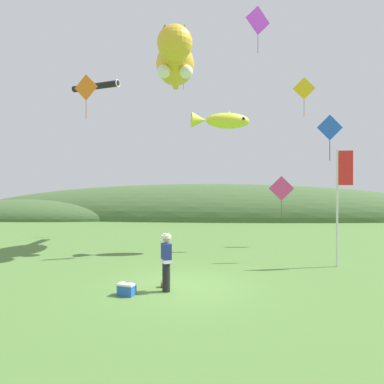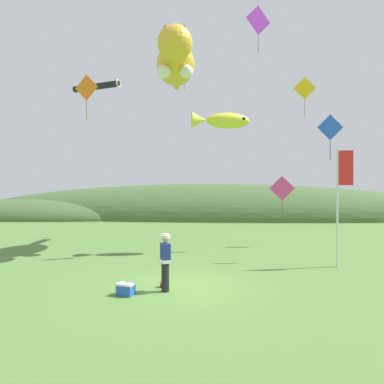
% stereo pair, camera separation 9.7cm
% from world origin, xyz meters
% --- Properties ---
extents(ground_plane, '(120.00, 120.00, 0.00)m').
position_xyz_m(ground_plane, '(0.00, 0.00, 0.00)').
color(ground_plane, '#517A38').
extents(distant_hill_ridge, '(60.08, 13.70, 7.62)m').
position_xyz_m(distant_hill_ridge, '(-2.41, 27.50, 0.00)').
color(distant_hill_ridge, '#426033').
rests_on(distant_hill_ridge, ground).
extents(festival_attendant, '(0.41, 0.49, 1.77)m').
position_xyz_m(festival_attendant, '(-0.44, -0.58, 0.95)').
color(festival_attendant, black).
rests_on(festival_attendant, ground).
extents(kite_spool, '(0.14, 0.22, 0.22)m').
position_xyz_m(kite_spool, '(-0.61, -0.12, 0.11)').
color(kite_spool, olive).
rests_on(kite_spool, ground).
extents(picnic_cooler, '(0.56, 0.45, 0.36)m').
position_xyz_m(picnic_cooler, '(-1.55, -1.04, 0.18)').
color(picnic_cooler, blue).
rests_on(picnic_cooler, ground).
extents(festival_banner_pole, '(0.66, 0.08, 4.76)m').
position_xyz_m(festival_banner_pole, '(6.10, 3.32, 3.12)').
color(festival_banner_pole, silver).
rests_on(festival_banner_pole, ground).
extents(kite_giant_cat, '(2.52, 7.35, 2.24)m').
position_xyz_m(kite_giant_cat, '(-1.15, 7.28, 9.96)').
color(kite_giant_cat, gold).
extents(kite_fish_windsock, '(3.09, 1.41, 0.92)m').
position_xyz_m(kite_fish_windsock, '(1.31, 6.49, 6.65)').
color(kite_fish_windsock, yellow).
extents(kite_tube_streamer, '(3.09, 1.32, 0.44)m').
position_xyz_m(kite_tube_streamer, '(-5.87, 8.26, 9.08)').
color(kite_tube_streamer, black).
extents(kite_diamond_violet, '(1.27, 0.74, 2.35)m').
position_xyz_m(kite_diamond_violet, '(3.11, 6.24, 11.51)').
color(kite_diamond_violet, purple).
extents(kite_diamond_pink, '(1.39, 0.09, 2.29)m').
position_xyz_m(kite_diamond_pink, '(4.66, 8.38, 3.19)').
color(kite_diamond_pink, '#E53F8C').
extents(kite_diamond_gold, '(1.19, 0.07, 2.09)m').
position_xyz_m(kite_diamond_gold, '(5.71, 7.69, 8.51)').
color(kite_diamond_gold, yellow).
extents(kite_diamond_green, '(0.98, 0.06, 1.88)m').
position_xyz_m(kite_diamond_green, '(-1.26, 12.79, 11.48)').
color(kite_diamond_green, green).
extents(kite_diamond_orange, '(1.26, 0.28, 2.19)m').
position_xyz_m(kite_diamond_orange, '(-5.29, 5.33, 8.10)').
color(kite_diamond_orange, orange).
extents(kite_diamond_blue, '(1.15, 0.09, 2.06)m').
position_xyz_m(kite_diamond_blue, '(6.13, 4.78, 5.89)').
color(kite_diamond_blue, blue).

